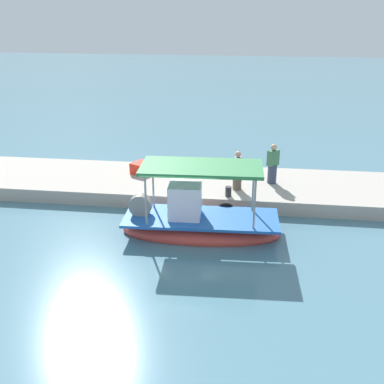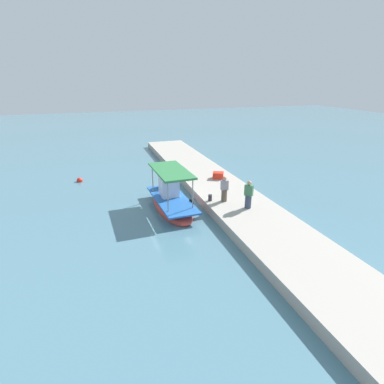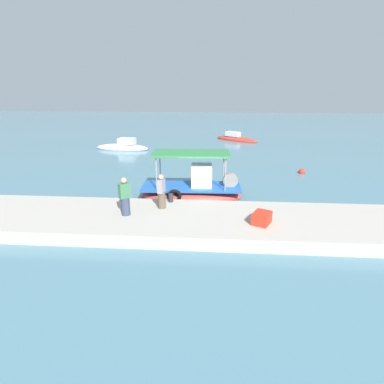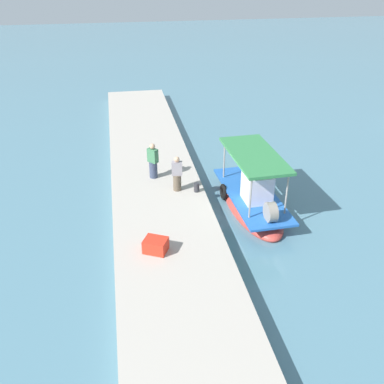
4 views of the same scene
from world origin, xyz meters
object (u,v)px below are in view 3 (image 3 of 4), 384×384
object	(u,v)px
mooring_bollard	(171,198)
marker_buoy	(302,172)
cargo_crate	(262,218)
moored_boat_mid	(123,147)
fisherman_near_bollard	(125,198)
main_fishing_boat	(193,190)
fisherman_by_crate	(161,193)
moored_boat_near	(236,139)

from	to	relation	value
mooring_bollard	marker_buoy	world-z (taller)	mooring_bollard
cargo_crate	marker_buoy	size ratio (longest dim) A/B	1.69
cargo_crate	moored_boat_mid	xyz separation A→B (m)	(-11.01, 17.95, -0.59)
marker_buoy	moored_boat_mid	distance (m)	17.14
fisherman_near_bollard	moored_boat_mid	xyz separation A→B (m)	(-5.22, 17.44, -1.11)
fisherman_near_bollard	cargo_crate	size ratio (longest dim) A/B	2.13
main_fishing_boat	cargo_crate	bearing A→B (deg)	-55.19
main_fishing_boat	fisherman_near_bollard	distance (m)	4.88
fisherman_by_crate	marker_buoy	xyz separation A→B (m)	(8.64, 8.77, -1.20)
cargo_crate	moored_boat_mid	size ratio (longest dim) A/B	0.15
mooring_bollard	moored_boat_mid	world-z (taller)	moored_boat_mid
fisherman_by_crate	mooring_bollard	bearing A→B (deg)	69.55
main_fishing_boat	moored_boat_mid	size ratio (longest dim) A/B	1.06
moored_boat_near	fisherman_near_bollard	bearing A→B (deg)	-104.77
fisherman_by_crate	moored_boat_mid	world-z (taller)	fisherman_by_crate
cargo_crate	marker_buoy	xyz separation A→B (m)	(4.28, 10.19, -0.72)
main_fishing_boat	moored_boat_near	world-z (taller)	main_fishing_boat
moored_boat_mid	fisherman_near_bollard	bearing A→B (deg)	-73.34
mooring_bollard	marker_buoy	xyz separation A→B (m)	(8.33, 7.95, -0.68)
fisherman_by_crate	moored_boat_near	xyz separation A→B (m)	(4.82, 22.78, -1.14)
mooring_bollard	marker_buoy	size ratio (longest dim) A/B	0.86
mooring_bollard	main_fishing_boat	bearing A→B (deg)	68.12
moored_boat_near	moored_boat_mid	xyz separation A→B (m)	(-11.47, -6.25, 0.06)
fisherman_near_bollard	marker_buoy	size ratio (longest dim) A/B	3.60
cargo_crate	moored_boat_mid	distance (m)	21.06
mooring_bollard	moored_boat_mid	xyz separation A→B (m)	(-6.96, 15.71, -0.55)
cargo_crate	moored_boat_near	distance (m)	24.21
main_fishing_boat	cargo_crate	distance (m)	5.51
main_fishing_boat	moored_boat_mid	world-z (taller)	main_fishing_boat
fisherman_by_crate	mooring_bollard	xyz separation A→B (m)	(0.31, 0.82, -0.53)
moored_boat_near	main_fishing_boat	bearing A→B (deg)	-100.36
main_fishing_boat	marker_buoy	world-z (taller)	main_fishing_boat
fisherman_by_crate	main_fishing_boat	bearing A→B (deg)	68.49
fisherman_near_bollard	moored_boat_mid	bearing A→B (deg)	106.66
fisherman_near_bollard	moored_boat_near	distance (m)	24.53
moored_boat_near	moored_boat_mid	size ratio (longest dim) A/B	0.95
main_fishing_boat	marker_buoy	size ratio (longest dim) A/B	12.13
fisherman_near_bollard	mooring_bollard	size ratio (longest dim) A/B	4.19
main_fishing_boat	marker_buoy	bearing A→B (deg)	37.44
fisherman_by_crate	marker_buoy	bearing A→B (deg)	45.45
fisherman_near_bollard	mooring_bollard	bearing A→B (deg)	44.92
fisherman_by_crate	cargo_crate	xyz separation A→B (m)	(4.36, -1.42, -0.48)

